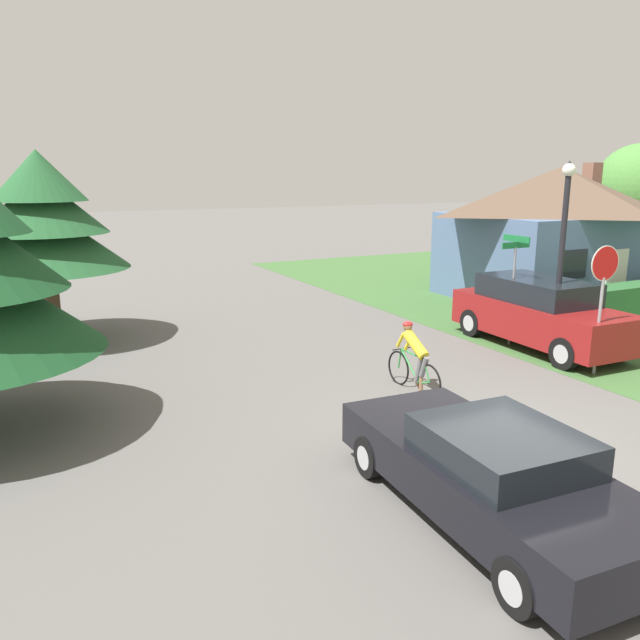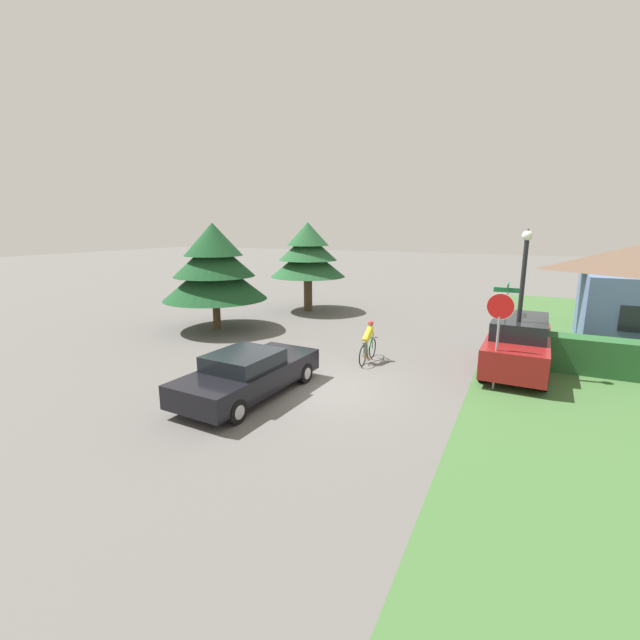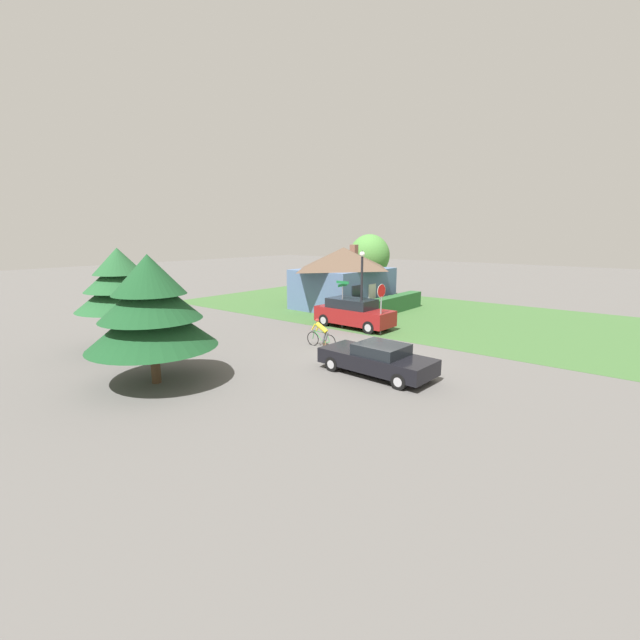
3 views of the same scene
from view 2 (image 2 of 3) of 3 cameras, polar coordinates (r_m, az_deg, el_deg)
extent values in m
plane|color=#5B5956|center=(12.93, -0.41, -8.99)|extent=(140.00, 140.00, 0.00)
cube|color=black|center=(18.02, 36.73, 0.06)|extent=(1.10, 0.09, 0.90)
cube|color=black|center=(12.37, -9.38, -7.32)|extent=(2.14, 4.82, 0.62)
cube|color=black|center=(12.04, -10.14, -5.27)|extent=(1.75, 1.98, 0.43)
cylinder|color=black|center=(14.14, -7.96, -5.90)|extent=(0.28, 0.63, 0.61)
cylinder|color=#ADADB2|center=(14.14, -7.96, -5.90)|extent=(0.27, 0.37, 0.36)
cylinder|color=black|center=(13.24, -2.12, -7.06)|extent=(0.28, 0.63, 0.61)
cylinder|color=#ADADB2|center=(13.24, -2.12, -7.06)|extent=(0.27, 0.37, 0.36)
cylinder|color=black|center=(11.91, -17.42, -9.92)|extent=(0.28, 0.63, 0.61)
cylinder|color=#ADADB2|center=(11.91, -17.42, -9.92)|extent=(0.27, 0.37, 0.36)
cylinder|color=black|center=(10.83, -11.16, -11.87)|extent=(0.28, 0.63, 0.61)
cylinder|color=#ADADB2|center=(10.83, -11.16, -11.87)|extent=(0.27, 0.37, 0.36)
torus|color=black|center=(14.85, 5.73, -4.78)|extent=(0.05, 0.74, 0.74)
torus|color=black|center=(15.82, 7.00, -3.74)|extent=(0.05, 0.74, 0.74)
cylinder|color=#338C3F|center=(15.05, 6.07, -3.97)|extent=(0.04, 0.18, 0.55)
cylinder|color=#338C3F|center=(15.41, 6.55, -3.55)|extent=(0.05, 0.66, 0.59)
cylinder|color=#338C3F|center=(15.27, 6.49, -2.64)|extent=(0.05, 0.79, 0.06)
cylinder|color=#338C3F|center=(15.02, 5.94, -4.83)|extent=(0.04, 0.35, 0.16)
cylinder|color=#338C3F|center=(14.88, 5.86, -3.91)|extent=(0.03, 0.22, 0.43)
cylinder|color=#338C3F|center=(15.72, 6.97, -3.01)|extent=(0.04, 0.12, 0.45)
cylinder|color=black|center=(15.63, 6.95, -2.26)|extent=(0.44, 0.03, 0.02)
ellipsoid|color=black|center=(14.91, 6.00, -2.97)|extent=(0.08, 0.20, 0.05)
cylinder|color=slate|center=(14.95, 5.98, -3.60)|extent=(0.11, 0.25, 0.46)
cylinder|color=slate|center=(15.11, 6.18, -3.75)|extent=(0.11, 0.26, 0.61)
cylinder|color=#8C6647|center=(15.12, 6.04, -4.85)|extent=(0.08, 0.08, 0.30)
cylinder|color=#8C6647|center=(15.27, 6.41, -5.05)|extent=(0.17, 0.08, 0.21)
cylinder|color=yellow|center=(15.12, 6.39, -1.93)|extent=(0.23, 0.70, 0.53)
cylinder|color=yellow|center=(15.36, 6.68, -1.81)|extent=(0.07, 0.26, 0.36)
cylinder|color=yellow|center=(15.62, 7.02, -1.59)|extent=(0.07, 0.26, 0.36)
sphere|color=#8C6647|center=(15.32, 6.77, -0.55)|extent=(0.19, 0.19, 0.19)
ellipsoid|color=red|center=(15.31, 6.77, -0.37)|extent=(0.22, 0.18, 0.12)
cube|color=maroon|center=(15.66, 24.84, -3.51)|extent=(2.01, 4.91, 0.91)
cube|color=black|center=(15.69, 25.13, -0.72)|extent=(1.72, 2.91, 0.57)
cylinder|color=black|center=(17.39, 22.31, -3.02)|extent=(0.26, 0.76, 0.75)
cylinder|color=#ADADB2|center=(17.39, 22.31, -3.02)|extent=(0.26, 0.44, 0.43)
cylinder|color=black|center=(17.34, 27.80, -3.58)|extent=(0.26, 0.76, 0.75)
cylinder|color=#ADADB2|center=(17.34, 27.80, -3.58)|extent=(0.26, 0.44, 0.43)
cylinder|color=black|center=(14.23, 20.96, -6.21)|extent=(0.26, 0.76, 0.75)
cylinder|color=#ADADB2|center=(14.23, 20.96, -6.21)|extent=(0.26, 0.44, 0.43)
cylinder|color=black|center=(14.17, 27.70, -6.91)|extent=(0.26, 0.76, 0.75)
cylinder|color=#ADADB2|center=(14.17, 27.70, -6.91)|extent=(0.26, 0.44, 0.43)
cylinder|color=gray|center=(13.49, 22.43, -4.17)|extent=(0.07, 0.07, 2.18)
cylinder|color=red|center=(13.18, 22.93, 1.67)|extent=(0.73, 0.08, 0.73)
cylinder|color=silver|center=(13.18, 22.93, 1.67)|extent=(0.77, 0.07, 0.77)
cylinder|color=black|center=(14.84, 25.10, 1.26)|extent=(0.14, 0.14, 4.30)
sphere|color=white|center=(14.63, 25.92, 10.10)|extent=(0.31, 0.31, 0.31)
cone|color=black|center=(14.62, 25.98, 10.70)|extent=(0.19, 0.19, 0.12)
cylinder|color=gray|center=(16.07, 23.35, -1.02)|extent=(0.06, 0.06, 2.54)
cube|color=#197238|center=(15.84, 23.76, 3.67)|extent=(0.90, 0.03, 0.16)
cube|color=#197238|center=(15.82, 23.81, 4.24)|extent=(0.03, 0.90, 0.16)
cylinder|color=#4C3823|center=(20.57, -13.61, 0.79)|extent=(0.35, 0.35, 1.42)
cone|color=#194723|center=(20.31, -13.85, 5.43)|extent=(4.74, 4.74, 1.93)
cone|color=#194723|center=(20.23, -13.99, 8.09)|extent=(3.70, 3.70, 1.70)
cone|color=#194723|center=(20.19, -14.11, 10.41)|extent=(2.66, 2.66, 1.47)
cylinder|color=#4C3823|center=(24.38, -1.61, 3.53)|extent=(0.48, 0.48, 1.95)
cone|color=#23562D|center=(24.16, -1.64, 7.79)|extent=(4.19, 4.19, 1.67)
cone|color=#23562D|center=(24.11, -1.65, 9.73)|extent=(3.27, 3.27, 1.47)
cone|color=#23562D|center=(24.09, -1.66, 11.41)|extent=(2.35, 2.35, 1.27)
camera|label=1|loc=(12.65, -46.55, 7.01)|focal=35.00mm
camera|label=3|loc=(21.17, -62.77, 8.19)|focal=24.00mm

